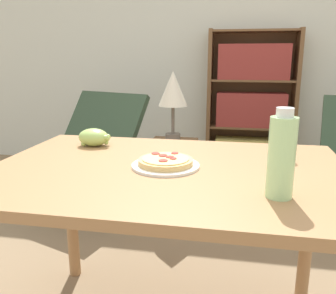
# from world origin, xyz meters

# --- Properties ---
(wall_back) EXTENTS (8.00, 0.05, 2.60)m
(wall_back) POSITION_xyz_m (0.00, 2.62, 1.30)
(wall_back) COLOR silver
(wall_back) RESTS_ON ground_plane
(dining_table) EXTENTS (1.31, 0.91, 0.77)m
(dining_table) POSITION_xyz_m (-0.01, 0.06, 0.68)
(dining_table) COLOR #A37549
(dining_table) RESTS_ON ground_plane
(pizza_on_plate) EXTENTS (0.25, 0.25, 0.04)m
(pizza_on_plate) POSITION_xyz_m (-0.02, 0.06, 0.79)
(pizza_on_plate) COLOR white
(pizza_on_plate) RESTS_ON dining_table
(grape_bunch) EXTENTS (0.15, 0.11, 0.08)m
(grape_bunch) POSITION_xyz_m (-0.40, 0.32, 0.81)
(grape_bunch) COLOR #A8CC66
(grape_bunch) RESTS_ON dining_table
(drink_bottle) EXTENTS (0.08, 0.08, 0.26)m
(drink_bottle) POSITION_xyz_m (0.35, -0.16, 0.89)
(drink_bottle) COLOR #B7EAA3
(drink_bottle) RESTS_ON dining_table
(salt_shaker) EXTENTS (0.04, 0.04, 0.07)m
(salt_shaker) POSITION_xyz_m (0.43, 0.22, 0.81)
(salt_shaker) COLOR white
(salt_shaker) RESTS_ON dining_table
(lounge_chair_near) EXTENTS (0.87, 0.94, 0.88)m
(lounge_chair_near) POSITION_xyz_m (-0.89, 1.35, 0.29)
(lounge_chair_near) COLOR slate
(lounge_chair_near) RESTS_ON ground_plane
(bookshelf) EXTENTS (0.86, 0.28, 1.42)m
(bookshelf) POSITION_xyz_m (0.38, 2.46, 0.68)
(bookshelf) COLOR brown
(bookshelf) RESTS_ON ground_plane
(side_table) EXTENTS (0.34, 0.34, 0.56)m
(side_table) POSITION_xyz_m (-0.22, 1.36, 0.28)
(side_table) COLOR brown
(side_table) RESTS_ON ground_plane
(table_lamp) EXTENTS (0.21, 0.21, 0.51)m
(table_lamp) POSITION_xyz_m (-0.22, 1.36, 0.92)
(table_lamp) COLOR #665B51
(table_lamp) RESTS_ON side_table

